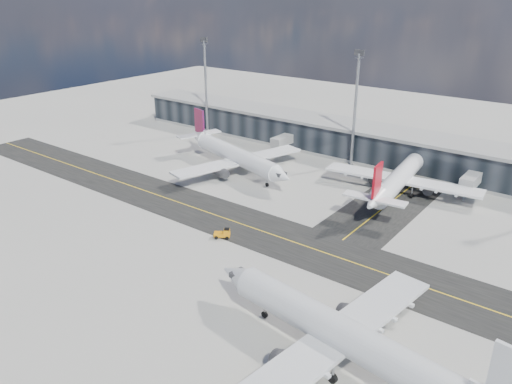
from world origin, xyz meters
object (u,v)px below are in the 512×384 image
Objects in this scene: airliner_near at (348,338)px; baggage_tug at (224,233)px; airliner_redtail at (400,178)px; service_van at (376,175)px; airliner_af at (235,155)px.

baggage_tug is (-33.70, 16.33, -3.37)m from airliner_near.
airliner_redtail reaches higher than service_van.
airliner_af is 12.84× the size of baggage_tug.
airliner_redtail is at bearing 122.50° from baggage_tug.
airliner_af is 0.94× the size of airliner_near.
baggage_tug is at bearing 71.75° from airliner_near.
service_van is (-8.24, 6.39, -3.13)m from airliner_redtail.
airliner_af is at bearing -171.36° from airliner_redtail.
baggage_tug reaches higher than service_van.
airliner_redtail reaches higher than baggage_tug.
airliner_af is 1.01× the size of airliner_redtail.
airliner_near is 7.15× the size of service_van.
baggage_tug is at bearing -119.92° from airliner_redtail.
airliner_redtail is 12.70× the size of baggage_tug.
airliner_near reaches higher than baggage_tug.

